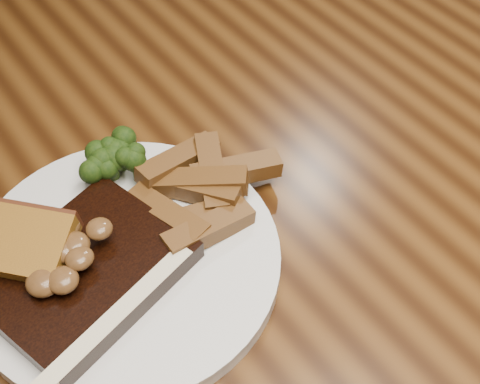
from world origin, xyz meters
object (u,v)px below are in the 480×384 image
object	(u,v)px
plate	(126,262)
garlic_bread	(13,256)
dining_table	(227,285)
steak	(86,274)
potato_wedges	(189,201)

from	to	relation	value
plate	garlic_bread	xyz separation A→B (m)	(-0.07, 0.05, 0.02)
dining_table	garlic_bread	distance (m)	0.21
steak	potato_wedges	size ratio (longest dim) A/B	1.44
plate	garlic_bread	bearing A→B (deg)	147.98
plate	steak	size ratio (longest dim) A/B	1.70
plate	steak	xyz separation A→B (m)	(-0.03, -0.00, 0.02)
potato_wedges	dining_table	bearing A→B (deg)	-54.74
garlic_bread	potato_wedges	size ratio (longest dim) A/B	0.98
dining_table	garlic_bread	size ratio (longest dim) A/B	15.86
steak	garlic_bread	xyz separation A→B (m)	(-0.04, 0.05, 0.00)
dining_table	garlic_bread	xyz separation A→B (m)	(-0.16, 0.06, 0.12)
dining_table	garlic_bread	world-z (taller)	garlic_bread
dining_table	plate	world-z (taller)	plate
garlic_bread	dining_table	bearing A→B (deg)	27.11
dining_table	potato_wedges	bearing A→B (deg)	125.26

